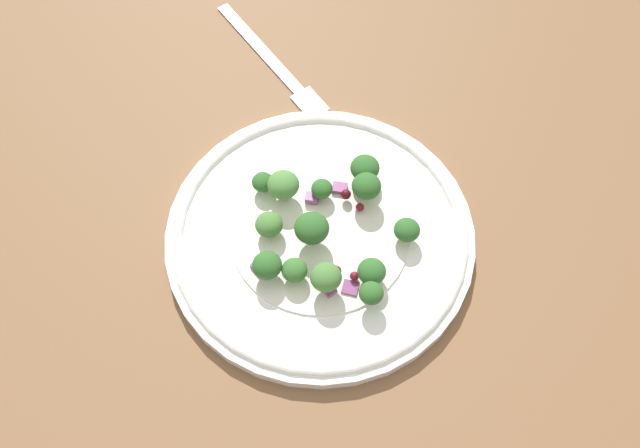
# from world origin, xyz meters

# --- Properties ---
(ground_plane) EXTENTS (1.80, 1.80, 0.02)m
(ground_plane) POSITION_xyz_m (0.00, 0.00, -0.01)
(ground_plane) COLOR brown
(plate) EXTENTS (0.27, 0.27, 0.02)m
(plate) POSITION_xyz_m (0.02, 0.02, 0.01)
(plate) COLOR white
(plate) RESTS_ON ground_plane
(dressing_pool) EXTENTS (0.16, 0.16, 0.00)m
(dressing_pool) POSITION_xyz_m (0.02, 0.02, 0.01)
(dressing_pool) COLOR white
(dressing_pool) RESTS_ON plate
(broccoli_floret_0) EXTENTS (0.02, 0.02, 0.02)m
(broccoli_floret_0) POSITION_xyz_m (0.05, 0.08, 0.03)
(broccoli_floret_0) COLOR #ADD18E
(broccoli_floret_0) RESTS_ON plate
(broccoli_floret_1) EXTENTS (0.03, 0.03, 0.03)m
(broccoli_floret_1) POSITION_xyz_m (0.08, -0.01, 0.03)
(broccoli_floret_1) COLOR #9EC684
(broccoli_floret_1) RESTS_ON plate
(broccoli_floret_2) EXTENTS (0.03, 0.03, 0.03)m
(broccoli_floret_2) POSITION_xyz_m (-0.00, -0.02, 0.03)
(broccoli_floret_2) COLOR #ADD18E
(broccoli_floret_2) RESTS_ON plate
(broccoli_floret_3) EXTENTS (0.03, 0.03, 0.03)m
(broccoli_floret_3) POSITION_xyz_m (-0.02, 0.04, 0.03)
(broccoli_floret_3) COLOR #ADD18E
(broccoli_floret_3) RESTS_ON plate
(broccoli_floret_4) EXTENTS (0.02, 0.02, 0.02)m
(broccoli_floret_4) POSITION_xyz_m (-0.01, 0.01, 0.03)
(broccoli_floret_4) COLOR #8EB77A
(broccoli_floret_4) RESTS_ON plate
(broccoli_floret_5) EXTENTS (0.03, 0.03, 0.03)m
(broccoli_floret_5) POSITION_xyz_m (0.07, 0.04, 0.03)
(broccoli_floret_5) COLOR #8EB77A
(broccoli_floret_5) RESTS_ON plate
(broccoli_floret_6) EXTENTS (0.03, 0.03, 0.03)m
(broccoli_floret_6) POSITION_xyz_m (-0.04, 0.04, 0.03)
(broccoli_floret_6) COLOR #8EB77A
(broccoli_floret_6) RESTS_ON plate
(broccoli_floret_7) EXTENTS (0.02, 0.02, 0.02)m
(broccoli_floret_7) POSITION_xyz_m (-0.00, 0.09, 0.03)
(broccoli_floret_7) COLOR #ADD18E
(broccoli_floret_7) RESTS_ON plate
(broccoli_floret_8) EXTENTS (0.02, 0.02, 0.02)m
(broccoli_floret_8) POSITION_xyz_m (0.04, -0.02, 0.03)
(broccoli_floret_8) COLOR #9EC684
(broccoli_floret_8) RESTS_ON plate
(broccoli_floret_9) EXTENTS (0.03, 0.03, 0.03)m
(broccoli_floret_9) POSITION_xyz_m (0.03, 0.02, 0.03)
(broccoli_floret_9) COLOR #9EC684
(broccoli_floret_9) RESTS_ON plate
(broccoli_floret_10) EXTENTS (0.02, 0.02, 0.02)m
(broccoli_floret_10) POSITION_xyz_m (0.07, 0.08, 0.03)
(broccoli_floret_10) COLOR #9EC684
(broccoli_floret_10) RESTS_ON plate
(broccoli_floret_11) EXTENTS (0.02, 0.02, 0.02)m
(broccoli_floret_11) POSITION_xyz_m (0.00, -0.04, 0.03)
(broccoli_floret_11) COLOR #9EC684
(broccoli_floret_11) RESTS_ON plate
(broccoli_floret_12) EXTENTS (0.02, 0.02, 0.02)m
(broccoli_floret_12) POSITION_xyz_m (0.07, 0.02, 0.03)
(broccoli_floret_12) COLOR #ADD18E
(broccoli_floret_12) RESTS_ON plate
(cranberry_0) EXTENTS (0.01, 0.01, 0.01)m
(cranberry_0) POSITION_xyz_m (-0.01, 0.04, 0.02)
(cranberry_0) COLOR maroon
(cranberry_0) RESTS_ON plate
(cranberry_1) EXTENTS (0.01, 0.01, 0.01)m
(cranberry_1) POSITION_xyz_m (0.05, 0.06, 0.02)
(cranberry_1) COLOR maroon
(cranberry_1) RESTS_ON plate
(cranberry_2) EXTENTS (0.01, 0.01, 0.01)m
(cranberry_2) POSITION_xyz_m (0.05, 0.05, 0.02)
(cranberry_2) COLOR maroon
(cranberry_2) RESTS_ON plate
(cranberry_3) EXTENTS (0.01, 0.01, 0.01)m
(cranberry_3) POSITION_xyz_m (-0.02, 0.03, 0.02)
(cranberry_3) COLOR #4C0A14
(cranberry_3) RESTS_ON plate
(onion_bit_0) EXTENTS (0.01, 0.01, 0.01)m
(onion_bit_0) POSITION_xyz_m (-0.01, -0.00, 0.02)
(onion_bit_0) COLOR #934C84
(onion_bit_0) RESTS_ON plate
(onion_bit_1) EXTENTS (0.02, 0.02, 0.01)m
(onion_bit_1) POSITION_xyz_m (0.07, -0.02, 0.02)
(onion_bit_1) COLOR #843D75
(onion_bit_1) RESTS_ON plate
(onion_bit_2) EXTENTS (0.01, 0.01, 0.01)m
(onion_bit_2) POSITION_xyz_m (0.07, 0.05, 0.02)
(onion_bit_2) COLOR #934C84
(onion_bit_2) RESTS_ON plate
(onion_bit_3) EXTENTS (0.01, 0.02, 0.01)m
(onion_bit_3) POSITION_xyz_m (-0.03, 0.02, 0.02)
(onion_bit_3) COLOR #843D75
(onion_bit_3) RESTS_ON plate
(onion_bit_4) EXTENTS (0.01, 0.01, 0.00)m
(onion_bit_4) POSITION_xyz_m (0.06, 0.06, 0.01)
(onion_bit_4) COLOR #843D75
(onion_bit_4) RESTS_ON plate
(fork) EXTENTS (0.12, 0.17, 0.01)m
(fork) POSITION_xyz_m (-0.15, -0.10, 0.00)
(fork) COLOR silver
(fork) RESTS_ON ground_plane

